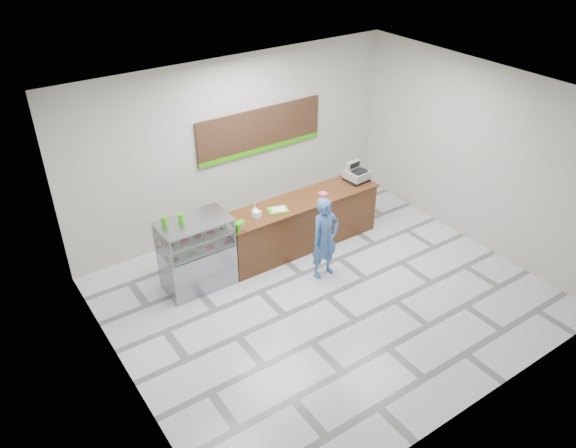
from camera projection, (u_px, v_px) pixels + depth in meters
floor at (327, 296)px, 9.74m from camera, size 7.00×7.00×0.00m
back_wall at (236, 146)px, 10.93m from camera, size 7.00×0.00×7.00m
ceiling at (336, 102)px, 7.91m from camera, size 7.00×7.00×0.00m
sales_counter at (301, 223)px, 10.83m from camera, size 3.26×0.76×1.03m
display_case at (197, 253)px, 9.67m from camera, size 1.22×0.72×1.33m
menu_board at (260, 131)px, 11.07m from camera, size 2.80×0.06×0.90m
cash_register at (356, 174)px, 11.16m from camera, size 0.44×0.46×0.38m
card_terminal at (355, 184)px, 11.06m from camera, size 0.11×0.17×0.04m
serving_tray at (278, 210)px, 10.22m from camera, size 0.43×0.36×0.02m
napkin_box at (257, 214)px, 10.00m from camera, size 0.16×0.16×0.11m
straw_cup at (255, 211)px, 10.07m from camera, size 0.08×0.08×0.12m
promo_box at (240, 226)px, 9.60m from camera, size 0.20×0.16×0.16m
donut_decal at (323, 193)px, 10.78m from camera, size 0.17×0.17×0.00m
green_cup_left at (164, 221)px, 9.18m from camera, size 0.10×0.10×0.15m
green_cup_right at (181, 218)px, 9.26m from camera, size 0.10×0.10×0.15m
customer at (325, 238)px, 9.89m from camera, size 0.58×0.39×1.55m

